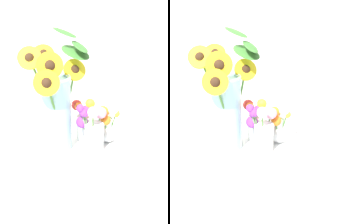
# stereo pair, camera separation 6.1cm
# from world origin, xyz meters

# --- Properties ---
(ground_plane) EXTENTS (6.00, 6.00, 0.00)m
(ground_plane) POSITION_xyz_m (0.00, 0.00, 0.00)
(ground_plane) COLOR silver
(serving_tray) EXTENTS (0.40, 0.40, 0.02)m
(serving_tray) POSITION_xyz_m (-0.03, 0.05, 0.01)
(serving_tray) COLOR white
(serving_tray) RESTS_ON ground_plane
(mason_jar_sunflowers) EXTENTS (0.25, 0.20, 0.41)m
(mason_jar_sunflowers) POSITION_xyz_m (-0.12, 0.08, 0.18)
(mason_jar_sunflowers) COLOR #9ED1D6
(mason_jar_sunflowers) RESTS_ON serving_tray
(vase_small_center) EXTENTS (0.11, 0.08, 0.18)m
(vase_small_center) POSITION_xyz_m (-0.01, 0.03, 0.10)
(vase_small_center) COLOR white
(vase_small_center) RESTS_ON serving_tray
(vase_bulb_right) EXTENTS (0.08, 0.06, 0.15)m
(vase_bulb_right) POSITION_xyz_m (0.07, 0.07, 0.09)
(vase_bulb_right) COLOR white
(vase_bulb_right) RESTS_ON serving_tray
(vase_small_back) EXTENTS (0.09, 0.08, 0.15)m
(vase_small_back) POSITION_xyz_m (-0.00, 0.12, 0.09)
(vase_small_back) COLOR white
(vase_small_back) RESTS_ON serving_tray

